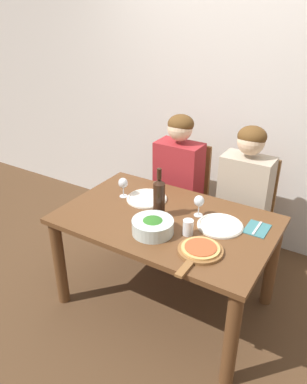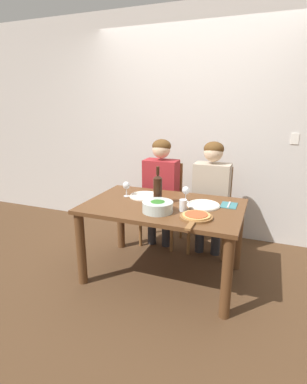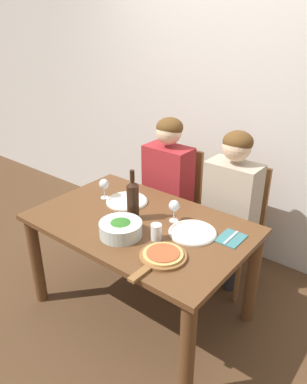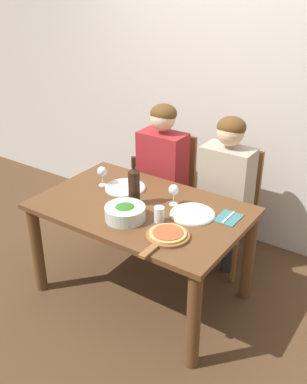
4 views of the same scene
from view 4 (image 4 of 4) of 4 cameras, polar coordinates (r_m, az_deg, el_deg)
ground_plane at (r=3.46m, az=-1.45°, el=-12.48°), size 40.00×40.00×0.00m
back_wall at (r=3.79m, az=9.03°, el=13.68°), size 10.00×0.06×2.70m
dining_table at (r=3.11m, az=-1.58°, el=-3.86°), size 1.43×0.91×0.73m
chair_left at (r=3.84m, az=1.89°, el=0.88°), size 0.42×0.42×0.94m
chair_right at (r=3.60m, az=9.66°, el=-1.39°), size 0.42×0.42×0.94m
person_woman at (r=3.66m, az=1.00°, el=3.61°), size 0.47×0.51×1.24m
person_man at (r=3.40m, az=9.15°, el=1.41°), size 0.47×0.51×1.24m
wine_bottle at (r=3.01m, az=-2.54°, el=0.85°), size 0.08×0.08×0.35m
broccoli_bowl at (r=2.88m, az=-3.63°, el=-2.64°), size 0.26×0.26×0.10m
dinner_plate_left at (r=3.29m, az=-3.60°, el=0.58°), size 0.30×0.30×0.02m
dinner_plate_right at (r=2.95m, az=4.98°, el=-2.79°), size 0.30×0.30×0.02m
pizza_on_board at (r=2.70m, az=1.72°, el=-5.54°), size 0.27×0.41×0.04m
wine_glass_left at (r=3.31m, az=-6.56°, el=2.47°), size 0.07×0.07×0.15m
wine_glass_right at (r=3.02m, az=2.58°, el=0.14°), size 0.07×0.07×0.15m
water_tumbler at (r=2.85m, az=0.72°, el=-2.87°), size 0.07×0.07×0.10m
fork_on_napkin at (r=2.94m, az=9.50°, el=-3.26°), size 0.14×0.18×0.01m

